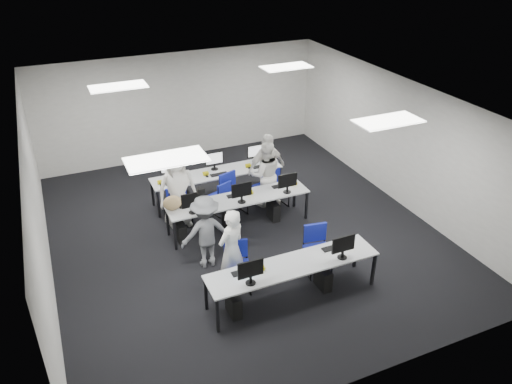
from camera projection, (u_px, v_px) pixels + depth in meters
name	position (u px, v px, depth m)	size (l,w,h in m)	color
room	(242.00, 171.00, 10.40)	(9.00, 9.02, 3.00)	black
ceiling_panels	(241.00, 102.00, 9.69)	(5.20, 4.60, 0.02)	white
desk_front	(293.00, 266.00, 8.87)	(3.20, 0.70, 0.73)	silver
desk_mid	(239.00, 200.00, 10.96)	(3.20, 0.70, 0.73)	silver
desk_back	(217.00, 174.00, 12.08)	(3.20, 0.70, 0.73)	silver
equipment_front	(283.00, 284.00, 8.94)	(2.51, 0.41, 1.19)	#0C5A9F
equipment_mid	(231.00, 215.00, 11.03)	(2.91, 0.41, 1.19)	white
equipment_back	(225.00, 184.00, 12.32)	(2.91, 0.41, 1.19)	white
chair_0	(237.00, 275.00, 9.27)	(0.57, 0.60, 0.95)	navy
chair_1	(317.00, 258.00, 9.71)	(0.55, 0.59, 0.97)	navy
chair_2	(180.00, 213.00, 11.25)	(0.51, 0.54, 0.87)	navy
chair_3	(234.00, 202.00, 11.65)	(0.63, 0.65, 0.99)	navy
chair_4	(277.00, 195.00, 11.99)	(0.51, 0.54, 0.88)	navy
chair_5	(176.00, 209.00, 11.43)	(0.49, 0.52, 0.86)	navy
chair_6	(220.00, 203.00, 11.70)	(0.54, 0.56, 0.84)	navy
chair_7	(264.00, 193.00, 12.12)	(0.49, 0.52, 0.83)	navy
handbag	(172.00, 203.00, 10.43)	(0.40, 0.25, 0.33)	#916E4B
student_0	(231.00, 250.00, 9.08)	(0.60, 0.39, 1.64)	white
student_1	(265.00, 174.00, 11.78)	(0.79, 0.62, 1.63)	white
student_2	(177.00, 188.00, 10.95)	(0.89, 0.58, 1.82)	white
student_3	(267.00, 168.00, 11.93)	(1.02, 0.42, 1.74)	white
photographer	(206.00, 232.00, 9.69)	(0.99, 0.57, 1.54)	slate
dslr_camera	(201.00, 191.00, 9.45)	(0.14, 0.18, 0.10)	black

